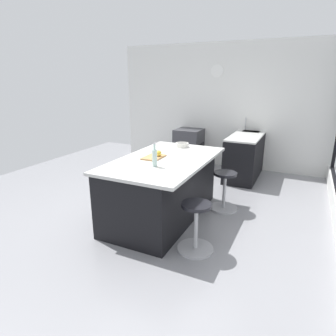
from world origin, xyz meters
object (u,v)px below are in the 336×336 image
(oven_range, at_px, (189,147))
(stool_by_window, at_px, (224,192))
(apple_yellow, at_px, (159,153))
(cutting_board, at_px, (154,157))
(stool_middle, at_px, (196,228))
(water_bottle, at_px, (155,157))
(fruit_bowl, at_px, (182,145))
(kitchen_island, at_px, (162,187))

(oven_range, bearing_deg, stool_by_window, 34.44)
(stool_by_window, distance_m, apple_yellow, 1.25)
(stool_by_window, bearing_deg, cutting_board, -52.41)
(stool_middle, xyz_separation_m, water_bottle, (-0.23, -0.67, 0.74))
(cutting_board, xyz_separation_m, fruit_bowl, (-0.81, 0.10, 0.03))
(stool_by_window, bearing_deg, fruit_bowl, -99.13)
(cutting_board, height_order, apple_yellow, apple_yellow)
(stool_by_window, xyz_separation_m, apple_yellow, (0.64, -0.83, 0.68))
(oven_range, xyz_separation_m, apple_yellow, (2.74, 0.61, 0.54))
(cutting_board, bearing_deg, kitchen_island, 109.34)
(fruit_bowl, bearing_deg, apple_yellow, -3.32)
(oven_range, distance_m, stool_by_window, 2.55)
(fruit_bowl, bearing_deg, oven_range, -161.70)
(kitchen_island, bearing_deg, stool_by_window, 129.69)
(kitchen_island, relative_size, stool_by_window, 3.32)
(oven_range, bearing_deg, cutting_board, 11.27)
(apple_yellow, xyz_separation_m, fruit_bowl, (-0.76, 0.04, -0.02))
(stool_middle, relative_size, cutting_board, 1.70)
(stool_middle, xyz_separation_m, cutting_board, (-0.60, -0.89, 0.63))
(apple_yellow, bearing_deg, stool_by_window, 127.48)
(cutting_board, distance_m, apple_yellow, 0.09)
(oven_range, distance_m, stool_middle, 3.68)
(oven_range, xyz_separation_m, cutting_board, (2.78, 0.55, 0.49))
(stool_middle, bearing_deg, cutting_board, -124.29)
(cutting_board, relative_size, apple_yellow, 4.18)
(cutting_board, bearing_deg, water_bottle, 30.02)
(oven_range, relative_size, stool_by_window, 1.41)
(kitchen_island, xyz_separation_m, fruit_bowl, (-0.77, -0.01, 0.49))
(stool_middle, relative_size, water_bottle, 1.96)
(water_bottle, relative_size, fruit_bowl, 1.46)
(oven_range, relative_size, water_bottle, 2.76)
(stool_by_window, bearing_deg, water_bottle, -32.36)
(stool_middle, bearing_deg, fruit_bowl, -150.87)
(kitchen_island, relative_size, apple_yellow, 23.66)
(stool_by_window, xyz_separation_m, stool_middle, (1.28, 0.00, 0.00))
(oven_range, height_order, kitchen_island, kitchen_island)
(kitchen_island, height_order, stool_middle, kitchen_island)
(apple_yellow, xyz_separation_m, water_bottle, (0.42, 0.16, 0.06))
(stool_by_window, xyz_separation_m, water_bottle, (1.06, -0.67, 0.74))
(water_bottle, bearing_deg, apple_yellow, -158.86)
(stool_middle, bearing_deg, oven_range, -156.96)
(fruit_bowl, bearing_deg, stool_middle, 29.13)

